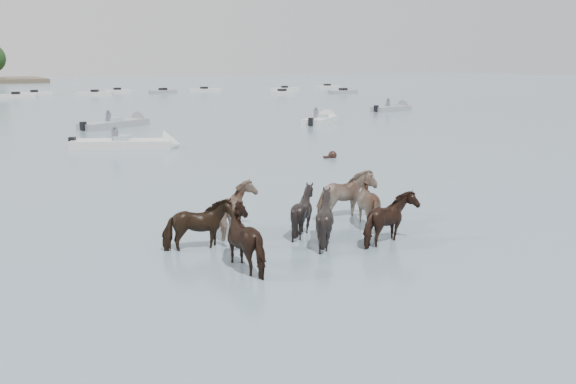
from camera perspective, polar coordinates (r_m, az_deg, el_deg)
ground at (r=14.77m, az=5.77°, el=-5.79°), size 400.00×400.00×0.00m
pony_herd at (r=15.50m, az=1.85°, el=-2.42°), size 7.05×4.58×1.64m
swimming_pony at (r=28.92m, az=4.42°, el=3.66°), size 0.72×0.44×0.44m
motorboat_b at (r=33.19m, az=-14.92°, el=4.67°), size 6.09×4.12×1.92m
motorboat_c at (r=45.11m, az=-16.29°, el=6.65°), size 6.13×4.40×1.92m
motorboat_d at (r=46.09m, az=3.54°, el=7.27°), size 4.84×4.35×1.92m
motorboat_e at (r=58.87m, az=10.79°, el=8.28°), size 5.15×2.42×1.92m
distant_flotilla at (r=87.10m, az=-23.83°, el=8.87°), size 104.88×28.94×0.93m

